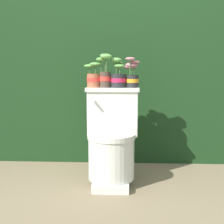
{
  "coord_description": "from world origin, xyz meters",
  "views": [
    {
      "loc": [
        0.17,
        -2.28,
        0.89
      ],
      "look_at": [
        0.06,
        0.08,
        0.55
      ],
      "focal_mm": 50.0,
      "sensor_mm": 36.0,
      "label": 1
    }
  ],
  "objects_px": {
    "potted_plant_left": "(94,77)",
    "potted_plant_middle": "(118,77)",
    "potted_plant_midleft": "(105,72)",
    "potted_plant_midright": "(132,75)",
    "toilet": "(112,141)"
  },
  "relations": [
    {
      "from": "potted_plant_middle",
      "to": "potted_plant_left",
      "type": "bearing_deg",
      "value": 174.99
    },
    {
      "from": "toilet",
      "to": "potted_plant_middle",
      "type": "bearing_deg",
      "value": 69.37
    },
    {
      "from": "toilet",
      "to": "potted_plant_midright",
      "type": "relative_size",
      "value": 3.12
    },
    {
      "from": "potted_plant_midleft",
      "to": "potted_plant_left",
      "type": "bearing_deg",
      "value": 164.82
    },
    {
      "from": "potted_plant_midleft",
      "to": "toilet",
      "type": "bearing_deg",
      "value": -62.65
    },
    {
      "from": "potted_plant_midleft",
      "to": "potted_plant_midright",
      "type": "xyz_separation_m",
      "value": [
        0.21,
        0.01,
        -0.02
      ]
    },
    {
      "from": "potted_plant_left",
      "to": "potted_plant_midright",
      "type": "distance_m",
      "value": 0.3
    },
    {
      "from": "potted_plant_left",
      "to": "potted_plant_midleft",
      "type": "xyz_separation_m",
      "value": [
        0.09,
        -0.02,
        0.04
      ]
    },
    {
      "from": "potted_plant_left",
      "to": "potted_plant_middle",
      "type": "xyz_separation_m",
      "value": [
        0.2,
        -0.02,
        0.0
      ]
    },
    {
      "from": "toilet",
      "to": "potted_plant_middle",
      "type": "distance_m",
      "value": 0.5
    },
    {
      "from": "potted_plant_midleft",
      "to": "potted_plant_middle",
      "type": "relative_size",
      "value": 1.14
    },
    {
      "from": "potted_plant_left",
      "to": "toilet",
      "type": "bearing_deg",
      "value": -43.01
    },
    {
      "from": "potted_plant_left",
      "to": "potted_plant_midleft",
      "type": "bearing_deg",
      "value": -15.18
    },
    {
      "from": "potted_plant_left",
      "to": "potted_plant_midright",
      "type": "xyz_separation_m",
      "value": [
        0.3,
        -0.02,
        0.02
      ]
    },
    {
      "from": "potted_plant_left",
      "to": "potted_plant_middle",
      "type": "bearing_deg",
      "value": -5.01
    }
  ]
}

